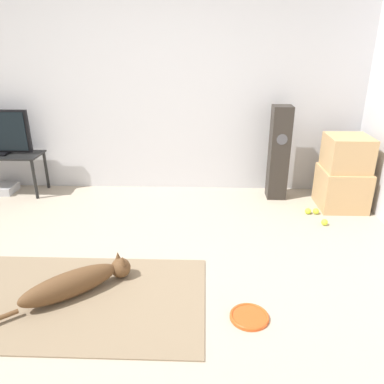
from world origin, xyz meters
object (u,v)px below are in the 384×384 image
Objects in this scene: floor_speaker at (279,153)px; tennis_ball_loose_on_carpet at (316,211)px; frisbee at (249,317)px; dog at (77,282)px; cardboard_box_lower at (342,188)px; tennis_ball_by_boxes at (325,222)px; cardboard_box_upper at (347,153)px; game_console at (1,189)px; tennis_ball_near_speaker at (308,211)px.

floor_speaker reaches higher than tennis_ball_loose_on_carpet.
tennis_ball_loose_on_carpet is at bearing 61.76° from frisbee.
dog is 3.25× the size of frisbee.
cardboard_box_lower reaches higher than dog.
dog reaches higher than tennis_ball_by_boxes.
cardboard_box_upper reaches higher than game_console.
game_console is at bearing 179.57° from floor_speaker.
floor_speaker reaches higher than game_console.
floor_speaker reaches higher than cardboard_box_upper.
cardboard_box_lower is at bearing -4.03° from game_console.
tennis_ball_by_boxes is at bearing 28.98° from dog.
game_console is at bearing 176.09° from cardboard_box_upper.
cardboard_box_upper is (1.22, 1.90, 0.62)m from frisbee.
game_console is (-1.60, 1.97, -0.06)m from dog.
dog is at bearing -151.02° from tennis_ball_by_boxes.
dog is at bearing -145.69° from cardboard_box_upper.
frisbee is at bearing -118.24° from tennis_ball_loose_on_carpet.
tennis_ball_near_speaker is (2.07, 1.47, -0.08)m from dog.
tennis_ball_near_speaker is 0.09m from tennis_ball_loose_on_carpet.
game_console reaches higher than tennis_ball_loose_on_carpet.
game_console is at bearing 175.97° from cardboard_box_lower.
tennis_ball_loose_on_carpet is at bearing 0.14° from tennis_ball_near_speaker.
dog is 13.28× the size of tennis_ball_near_speaker.
dog reaches higher than frisbee.
dog is 13.28× the size of tennis_ball_by_boxes.
cardboard_box_upper is 6.87× the size of tennis_ball_near_speaker.
cardboard_box_upper reaches higher than tennis_ball_near_speaker.
frisbee is 4.08× the size of tennis_ball_loose_on_carpet.
frisbee is 0.77× the size of game_console.
cardboard_box_lower is 0.46× the size of floor_speaker.
tennis_ball_loose_on_carpet is (0.09, 0.00, 0.00)m from tennis_ball_near_speaker.
floor_speaker is 16.54× the size of tennis_ball_by_boxes.
floor_speaker is (1.79, 1.94, 0.44)m from dog.
tennis_ball_loose_on_carpet is at bearing -52.77° from floor_speaker.
tennis_ball_by_boxes and tennis_ball_loose_on_carpet have the same top height.
dog is 3.04m from cardboard_box_upper.
game_console reaches higher than frisbee.
dog reaches higher than game_console.
tennis_ball_loose_on_carpet is (-0.32, -0.22, -0.60)m from cardboard_box_upper.
tennis_ball_near_speaker is (0.82, 1.68, 0.02)m from frisbee.
tennis_ball_loose_on_carpet is at bearing 93.43° from tennis_ball_by_boxes.
tennis_ball_near_speaker is at bearing -7.80° from game_console.
dog is 0.80× the size of floor_speaker.
tennis_ball_by_boxes is at bearing -122.40° from cardboard_box_lower.
tennis_ball_by_boxes is at bearing -11.49° from game_console.
frisbee is 1.91m from tennis_ball_loose_on_carpet.
tennis_ball_loose_on_carpet is (0.36, -0.48, -0.51)m from floor_speaker.
cardboard_box_lower is at bearing 57.17° from frisbee.
game_console is (-4.08, 0.28, -0.58)m from cardboard_box_upper.
cardboard_box_upper is at bearing -3.91° from game_console.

